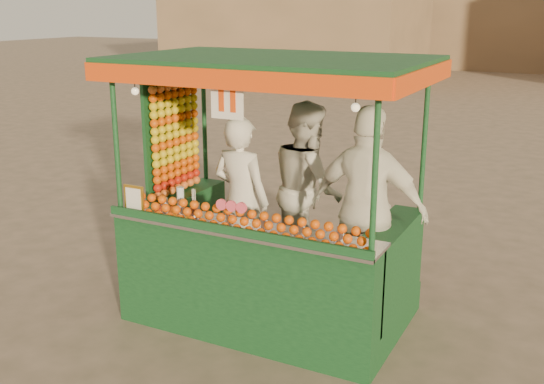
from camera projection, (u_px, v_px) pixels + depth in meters
The scene contains 6 objects.
ground at pixel (268, 309), 6.61m from camera, with size 90.00×90.00×0.00m, color brown.
building_left at pixel (296, 6), 26.80m from camera, with size 10.00×6.00×6.00m, color #8E6E51.
juice_cart at pixel (260, 239), 6.20m from camera, with size 2.83×1.83×2.57m.
vendor_left at pixel (241, 200), 6.38m from camera, with size 0.65×0.46×1.70m.
vendor_middle at pixel (307, 188), 6.62m from camera, with size 1.07×1.11×1.80m.
vendor_right at pixel (368, 209), 5.79m from camera, with size 1.13×0.51×1.89m.
Camera 1 is at (2.77, -5.33, 3.01)m, focal length 42.27 mm.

